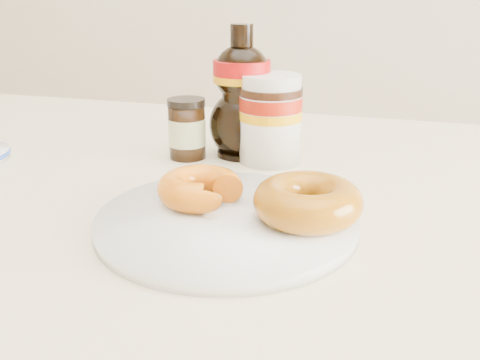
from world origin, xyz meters
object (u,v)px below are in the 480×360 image
(plate, at_px, (226,221))
(dining_table, at_px, (223,250))
(nutella_jar, at_px, (271,116))
(donut_whole, at_px, (308,201))
(syrup_bottle, at_px, (242,92))
(dark_jar, at_px, (187,129))
(donut_bitten, at_px, (200,188))

(plate, bearing_deg, dining_table, 110.54)
(nutella_jar, bearing_deg, donut_whole, -67.28)
(donut_whole, relative_size, syrup_bottle, 0.59)
(donut_whole, bearing_deg, syrup_bottle, 120.53)
(dark_jar, bearing_deg, syrup_bottle, 24.87)
(syrup_bottle, relative_size, dark_jar, 2.17)
(dining_table, xyz_separation_m, donut_whole, (0.12, -0.09, 0.12))
(syrup_bottle, bearing_deg, dark_jar, -155.13)
(nutella_jar, relative_size, syrup_bottle, 0.66)
(nutella_jar, height_order, syrup_bottle, syrup_bottle)
(plate, relative_size, donut_bitten, 2.89)
(donut_whole, height_order, syrup_bottle, syrup_bottle)
(dining_table, relative_size, donut_whole, 12.59)
(dining_table, height_order, plate, plate)
(donut_bitten, relative_size, donut_whole, 0.85)
(donut_whole, bearing_deg, plate, -170.54)
(dining_table, height_order, donut_whole, donut_whole)
(donut_bitten, height_order, syrup_bottle, syrup_bottle)
(donut_whole, relative_size, dark_jar, 1.27)
(nutella_jar, bearing_deg, dark_jar, -172.03)
(donut_bitten, bearing_deg, plate, -50.63)
(donut_bitten, relative_size, syrup_bottle, 0.50)
(donut_bitten, relative_size, dark_jar, 1.08)
(syrup_bottle, bearing_deg, donut_bitten, -85.50)
(plate, distance_m, nutella_jar, 0.24)
(plate, xyz_separation_m, donut_whole, (0.08, 0.01, 0.03))
(donut_bitten, distance_m, dark_jar, 0.21)
(dining_table, height_order, nutella_jar, nutella_jar)
(plate, height_order, syrup_bottle, syrup_bottle)
(nutella_jar, bearing_deg, plate, -87.83)
(plate, xyz_separation_m, nutella_jar, (-0.01, 0.23, 0.06))
(donut_whole, distance_m, nutella_jar, 0.24)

